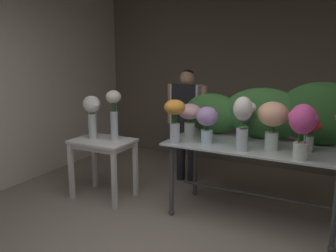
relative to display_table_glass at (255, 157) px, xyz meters
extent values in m
plane|color=gray|center=(-0.50, 0.21, -0.71)|extent=(7.77, 7.77, 0.00)
cube|color=#706656|center=(-0.50, 1.97, 0.68)|extent=(5.42, 0.12, 2.78)
cube|color=beige|center=(-3.21, 0.21, 0.68)|extent=(0.12, 3.65, 2.78)
cube|color=silver|center=(0.00, 0.00, 0.13)|extent=(1.87, 0.86, 0.02)
cylinder|color=#4C4C51|center=(-0.83, -0.33, -0.30)|extent=(0.05, 0.05, 0.82)
sphere|color=#4C4C51|center=(-0.83, -0.33, -0.68)|extent=(0.07, 0.07, 0.07)
cylinder|color=#4C4C51|center=(0.83, -0.33, -0.30)|extent=(0.05, 0.05, 0.82)
sphere|color=#4C4C51|center=(0.83, -0.33, -0.68)|extent=(0.07, 0.07, 0.07)
cylinder|color=#4C4C51|center=(-0.83, 0.33, -0.30)|extent=(0.05, 0.05, 0.82)
sphere|color=#4C4C51|center=(-0.83, 0.33, -0.68)|extent=(0.07, 0.07, 0.07)
sphere|color=#4C4C51|center=(0.83, 0.33, -0.68)|extent=(0.07, 0.07, 0.07)
cylinder|color=#4C4C51|center=(0.00, 0.00, -0.42)|extent=(1.67, 0.03, 0.03)
cube|color=white|center=(-1.82, -0.26, 0.02)|extent=(0.73, 0.53, 0.03)
cube|color=white|center=(-1.82, -0.26, -0.02)|extent=(0.67, 0.47, 0.06)
cube|color=white|center=(-2.15, -0.49, -0.35)|extent=(0.05, 0.05, 0.71)
cube|color=white|center=(-1.50, -0.49, -0.35)|extent=(0.05, 0.05, 0.71)
cube|color=white|center=(-2.15, -0.03, -0.35)|extent=(0.05, 0.05, 0.71)
cube|color=white|center=(-1.50, -0.03, -0.35)|extent=(0.05, 0.05, 0.71)
cylinder|color=#232328|center=(-1.24, 0.76, -0.31)|extent=(0.12, 0.12, 0.79)
cylinder|color=#232328|center=(-1.07, 0.76, -0.31)|extent=(0.12, 0.12, 0.79)
cube|color=silver|center=(-1.16, 0.76, 0.37)|extent=(0.40, 0.22, 0.57)
cube|color=black|center=(-1.16, 0.65, 0.33)|extent=(0.34, 0.02, 0.69)
cylinder|color=tan|center=(-1.40, 0.76, 0.37)|extent=(0.09, 0.09, 0.55)
cylinder|color=tan|center=(-0.91, 0.76, 0.37)|extent=(0.09, 0.09, 0.55)
sphere|color=tan|center=(-1.16, 0.76, 0.74)|extent=(0.20, 0.20, 0.20)
ellipsoid|color=black|center=(-1.16, 0.78, 0.80)|extent=(0.15, 0.15, 0.09)
ellipsoid|color=#387033|center=(-0.61, 0.31, 0.37)|extent=(0.71, 0.29, 0.48)
ellipsoid|color=#387033|center=(0.00, 0.31, 0.42)|extent=(0.96, 0.30, 0.58)
ellipsoid|color=#2D6028|center=(0.60, 0.31, 0.47)|extent=(0.91, 0.28, 0.67)
cylinder|color=silver|center=(-0.49, -0.16, 0.21)|extent=(0.13, 0.13, 0.14)
cylinder|color=#9EBCB2|center=(-0.49, -0.16, 0.17)|extent=(0.12, 0.12, 0.06)
cylinder|color=#387033|center=(-0.47, -0.17, 0.26)|extent=(0.01, 0.01, 0.22)
cylinder|color=#387033|center=(-0.52, -0.14, 0.26)|extent=(0.01, 0.01, 0.22)
cylinder|color=#387033|center=(-0.51, -0.19, 0.26)|extent=(0.01, 0.01, 0.22)
ellipsoid|color=#B28ED1|center=(-0.49, -0.16, 0.43)|extent=(0.23, 0.23, 0.21)
sphere|color=#B28ED1|center=(-0.56, -0.19, 0.42)|extent=(0.08, 0.08, 0.08)
ellipsoid|color=#28562D|center=(-0.50, -0.13, 0.30)|extent=(0.06, 0.11, 0.03)
cylinder|color=silver|center=(0.52, -0.01, 0.21)|extent=(0.09, 0.09, 0.16)
cylinder|color=#9EBCB2|center=(0.52, -0.01, 0.17)|extent=(0.09, 0.09, 0.07)
cylinder|color=#477F3D|center=(0.54, -0.01, 0.25)|extent=(0.01, 0.01, 0.22)
cylinder|color=#477F3D|center=(0.52, 0.01, 0.25)|extent=(0.01, 0.01, 0.22)
cylinder|color=#477F3D|center=(0.51, -0.02, 0.25)|extent=(0.01, 0.01, 0.22)
ellipsoid|color=red|center=(0.52, -0.01, 0.41)|extent=(0.19, 0.19, 0.16)
sphere|color=red|center=(0.46, 0.01, 0.43)|extent=(0.06, 0.06, 0.06)
sphere|color=red|center=(0.59, -0.01, 0.40)|extent=(0.08, 0.08, 0.08)
ellipsoid|color=#28562D|center=(0.54, -0.02, 0.31)|extent=(0.08, 0.11, 0.03)
cylinder|color=silver|center=(0.18, -0.11, 0.23)|extent=(0.13, 0.13, 0.18)
cylinder|color=#9EBCB2|center=(0.18, -0.11, 0.17)|extent=(0.12, 0.12, 0.08)
cylinder|color=#387033|center=(0.20, -0.11, 0.29)|extent=(0.01, 0.01, 0.28)
cylinder|color=#387033|center=(0.19, -0.08, 0.29)|extent=(0.01, 0.01, 0.28)
cylinder|color=#387033|center=(0.16, -0.10, 0.29)|extent=(0.01, 0.01, 0.28)
cylinder|color=#387033|center=(0.19, -0.14, 0.29)|extent=(0.01, 0.01, 0.28)
ellipsoid|color=#F4B78E|center=(0.18, -0.11, 0.50)|extent=(0.31, 0.31, 0.25)
sphere|color=#F4B78E|center=(0.30, -0.11, 0.48)|extent=(0.09, 0.09, 0.09)
cylinder|color=silver|center=(0.50, -0.32, 0.21)|extent=(0.14, 0.14, 0.16)
cylinder|color=#9EBCB2|center=(0.50, -0.32, 0.17)|extent=(0.13, 0.13, 0.07)
cylinder|color=#387033|center=(0.53, -0.33, 0.29)|extent=(0.01, 0.01, 0.28)
cylinder|color=#387033|center=(0.47, -0.29, 0.29)|extent=(0.01, 0.01, 0.28)
cylinder|color=#387033|center=(0.47, -0.34, 0.29)|extent=(0.01, 0.01, 0.28)
ellipsoid|color=#E54C9E|center=(0.50, -0.32, 0.51)|extent=(0.25, 0.25, 0.28)
sphere|color=#E54C9E|center=(0.41, -0.32, 0.53)|extent=(0.10, 0.10, 0.10)
sphere|color=#E54C9E|center=(0.58, -0.33, 0.53)|extent=(0.10, 0.10, 0.10)
cylinder|color=silver|center=(-0.07, -0.28, 0.25)|extent=(0.12, 0.12, 0.22)
cylinder|color=#9EBCB2|center=(-0.07, -0.28, 0.18)|extent=(0.11, 0.11, 0.09)
cylinder|color=#387033|center=(-0.04, -0.27, 0.32)|extent=(0.01, 0.01, 0.34)
cylinder|color=#387033|center=(-0.09, -0.26, 0.32)|extent=(0.01, 0.01, 0.34)
cylinder|color=#387033|center=(-0.08, -0.31, 0.32)|extent=(0.01, 0.01, 0.34)
ellipsoid|color=white|center=(-0.07, -0.28, 0.56)|extent=(0.19, 0.19, 0.24)
sphere|color=white|center=(0.00, -0.25, 0.58)|extent=(0.10, 0.10, 0.10)
ellipsoid|color=#387033|center=(-0.05, -0.30, 0.38)|extent=(0.10, 0.10, 0.03)
cylinder|color=silver|center=(-0.78, 0.02, 0.22)|extent=(0.12, 0.12, 0.16)
cylinder|color=#9EBCB2|center=(-0.78, 0.02, 0.17)|extent=(0.11, 0.11, 0.07)
cylinder|color=#477F3D|center=(-0.76, 0.01, 0.26)|extent=(0.01, 0.01, 0.23)
cylinder|color=#477F3D|center=(-0.78, 0.04, 0.26)|extent=(0.01, 0.01, 0.23)
cylinder|color=#477F3D|center=(-0.79, 0.02, 0.26)|extent=(0.01, 0.01, 0.23)
cylinder|color=#477F3D|center=(-0.78, -0.01, 0.26)|extent=(0.01, 0.01, 0.23)
ellipsoid|color=#EFB2BC|center=(-0.78, 0.02, 0.43)|extent=(0.27, 0.27, 0.18)
sphere|color=#EFB2BC|center=(-0.84, 0.00, 0.46)|extent=(0.07, 0.07, 0.07)
sphere|color=#EFB2BC|center=(-0.66, 0.03, 0.40)|extent=(0.11, 0.11, 0.11)
cylinder|color=silver|center=(-0.16, 0.08, 0.22)|extent=(0.10, 0.10, 0.16)
cylinder|color=#9EBCB2|center=(-0.16, 0.08, 0.17)|extent=(0.09, 0.09, 0.07)
cylinder|color=#477F3D|center=(-0.14, 0.08, 0.27)|extent=(0.01, 0.01, 0.25)
cylinder|color=#477F3D|center=(-0.16, 0.10, 0.27)|extent=(0.01, 0.01, 0.25)
cylinder|color=#477F3D|center=(-0.18, 0.09, 0.27)|extent=(0.01, 0.01, 0.25)
cylinder|color=#477F3D|center=(-0.17, 0.06, 0.27)|extent=(0.01, 0.01, 0.25)
ellipsoid|color=purple|center=(-0.16, 0.08, 0.46)|extent=(0.16, 0.16, 0.21)
sphere|color=purple|center=(-0.23, 0.10, 0.46)|extent=(0.09, 0.09, 0.09)
sphere|color=purple|center=(-0.09, 0.09, 0.48)|extent=(0.07, 0.07, 0.07)
cylinder|color=silver|center=(-0.80, -0.31, 0.24)|extent=(0.11, 0.11, 0.21)
cylinder|color=#9EBCB2|center=(-0.80, -0.31, 0.18)|extent=(0.10, 0.10, 0.09)
cylinder|color=#2D6028|center=(-0.79, -0.32, 0.31)|extent=(0.01, 0.01, 0.33)
cylinder|color=#2D6028|center=(-0.82, -0.29, 0.31)|extent=(0.01, 0.01, 0.33)
cylinder|color=#2D6028|center=(-0.82, -0.34, 0.31)|extent=(0.01, 0.01, 0.33)
ellipsoid|color=orange|center=(-0.80, -0.31, 0.53)|extent=(0.23, 0.23, 0.16)
cylinder|color=silver|center=(-1.97, -0.26, 0.19)|extent=(0.10, 0.10, 0.31)
cylinder|color=#9EBCB2|center=(-1.97, -0.26, 0.10)|extent=(0.09, 0.09, 0.13)
cylinder|color=#477F3D|center=(-1.94, -0.26, 0.23)|extent=(0.01, 0.01, 0.36)
cylinder|color=#477F3D|center=(-1.96, -0.24, 0.23)|extent=(0.01, 0.01, 0.36)
cylinder|color=#477F3D|center=(-1.99, -0.26, 0.23)|extent=(0.01, 0.01, 0.36)
cylinder|color=#477F3D|center=(-1.97, -0.29, 0.23)|extent=(0.01, 0.01, 0.36)
ellipsoid|color=white|center=(-1.97, -0.26, 0.47)|extent=(0.21, 0.21, 0.20)
sphere|color=white|center=(-1.88, -0.28, 0.46)|extent=(0.06, 0.06, 0.06)
cylinder|color=silver|center=(-1.68, -0.21, 0.21)|extent=(0.09, 0.09, 0.36)
cylinder|color=#9EBCB2|center=(-1.68, -0.21, 0.11)|extent=(0.08, 0.08, 0.15)
cylinder|color=#28562D|center=(-1.65, -0.21, 0.28)|extent=(0.01, 0.01, 0.48)
cylinder|color=#28562D|center=(-1.68, -0.19, 0.28)|extent=(0.01, 0.01, 0.48)
cylinder|color=#28562D|center=(-1.70, -0.21, 0.28)|extent=(0.01, 0.01, 0.48)
cylinder|color=#28562D|center=(-1.68, -0.23, 0.28)|extent=(0.01, 0.01, 0.48)
ellipsoid|color=silver|center=(-1.68, -0.21, 0.57)|extent=(0.18, 0.18, 0.15)
sphere|color=silver|center=(-1.74, -0.19, 0.56)|extent=(0.06, 0.06, 0.06)
sphere|color=silver|center=(-1.62, -0.19, 0.57)|extent=(0.05, 0.05, 0.05)
camera|label=1|loc=(0.94, -3.80, 1.16)|focal=39.72mm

